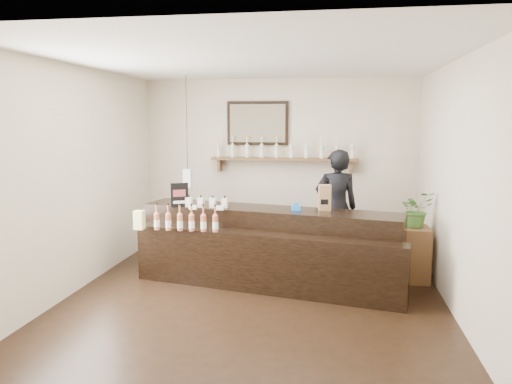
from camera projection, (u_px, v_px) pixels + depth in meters
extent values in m
plane|color=black|center=(255.00, 297.00, 6.05)|extent=(5.00, 5.00, 0.00)
plane|color=beige|center=(279.00, 164.00, 8.30)|extent=(4.50, 0.00, 4.50)
plane|color=beige|center=(196.00, 227.00, 3.41)|extent=(4.50, 0.00, 4.50)
plane|color=beige|center=(76.00, 179.00, 6.21)|extent=(0.00, 5.00, 5.00)
plane|color=beige|center=(456.00, 187.00, 5.50)|extent=(0.00, 5.00, 5.00)
plane|color=white|center=(255.00, 60.00, 5.66)|extent=(5.00, 5.00, 0.00)
cube|color=brown|center=(284.00, 159.00, 8.14)|extent=(2.40, 0.25, 0.04)
cube|color=brown|center=(220.00, 165.00, 8.36)|extent=(0.04, 0.20, 0.20)
cube|color=brown|center=(351.00, 167.00, 8.02)|extent=(0.04, 0.20, 0.20)
cube|color=black|center=(258.00, 123.00, 8.23)|extent=(1.02, 0.04, 0.72)
cube|color=#3F3728|center=(257.00, 123.00, 8.20)|extent=(0.92, 0.01, 0.62)
cube|color=white|center=(188.00, 178.00, 7.64)|extent=(0.12, 0.12, 0.28)
cylinder|color=black|center=(187.00, 123.00, 7.52)|extent=(0.01, 0.01, 1.41)
cylinder|color=beige|center=(218.00, 151.00, 8.30)|extent=(0.07, 0.07, 0.20)
cone|color=beige|center=(218.00, 143.00, 8.28)|extent=(0.07, 0.07, 0.05)
cylinder|color=beige|center=(218.00, 140.00, 8.27)|extent=(0.02, 0.02, 0.07)
cylinder|color=gold|center=(218.00, 137.00, 8.26)|extent=(0.03, 0.03, 0.02)
cylinder|color=white|center=(218.00, 152.00, 8.30)|extent=(0.07, 0.07, 0.09)
cylinder|color=beige|center=(233.00, 151.00, 8.26)|extent=(0.07, 0.07, 0.20)
cone|color=beige|center=(233.00, 143.00, 8.24)|extent=(0.07, 0.07, 0.05)
cylinder|color=beige|center=(232.00, 140.00, 8.23)|extent=(0.02, 0.02, 0.07)
cylinder|color=gold|center=(232.00, 137.00, 8.22)|extent=(0.03, 0.03, 0.02)
cylinder|color=white|center=(233.00, 152.00, 8.26)|extent=(0.07, 0.07, 0.09)
cylinder|color=beige|center=(247.00, 151.00, 8.22)|extent=(0.07, 0.07, 0.20)
cone|color=beige|center=(247.00, 144.00, 8.20)|extent=(0.07, 0.07, 0.05)
cylinder|color=beige|center=(247.00, 140.00, 8.19)|extent=(0.02, 0.02, 0.07)
cylinder|color=gold|center=(247.00, 137.00, 8.19)|extent=(0.03, 0.03, 0.02)
cylinder|color=white|center=(247.00, 153.00, 8.22)|extent=(0.07, 0.07, 0.09)
cylinder|color=beige|center=(262.00, 151.00, 8.18)|extent=(0.07, 0.07, 0.20)
cone|color=beige|center=(262.00, 144.00, 8.16)|extent=(0.07, 0.07, 0.05)
cylinder|color=beige|center=(262.00, 140.00, 8.15)|extent=(0.02, 0.02, 0.07)
cylinder|color=gold|center=(262.00, 137.00, 8.15)|extent=(0.03, 0.03, 0.02)
cylinder|color=white|center=(262.00, 153.00, 8.18)|extent=(0.07, 0.07, 0.09)
cylinder|color=beige|center=(277.00, 152.00, 8.14)|extent=(0.07, 0.07, 0.20)
cone|color=beige|center=(277.00, 144.00, 8.13)|extent=(0.07, 0.07, 0.05)
cylinder|color=beige|center=(277.00, 140.00, 8.12)|extent=(0.02, 0.02, 0.07)
cylinder|color=gold|center=(277.00, 137.00, 8.11)|extent=(0.03, 0.03, 0.02)
cylinder|color=white|center=(276.00, 153.00, 8.15)|extent=(0.07, 0.07, 0.09)
cylinder|color=beige|center=(291.00, 152.00, 8.11)|extent=(0.07, 0.07, 0.20)
cone|color=beige|center=(292.00, 144.00, 8.09)|extent=(0.07, 0.07, 0.05)
cylinder|color=beige|center=(292.00, 140.00, 8.08)|extent=(0.02, 0.02, 0.07)
cylinder|color=gold|center=(292.00, 137.00, 8.07)|extent=(0.03, 0.03, 0.02)
cylinder|color=white|center=(291.00, 153.00, 8.11)|extent=(0.07, 0.07, 0.09)
cylinder|color=beige|center=(306.00, 152.00, 8.07)|extent=(0.07, 0.07, 0.20)
cone|color=beige|center=(307.00, 144.00, 8.05)|extent=(0.07, 0.07, 0.05)
cylinder|color=beige|center=(307.00, 140.00, 8.04)|extent=(0.02, 0.02, 0.07)
cylinder|color=gold|center=(307.00, 137.00, 8.03)|extent=(0.03, 0.03, 0.02)
cylinder|color=white|center=(306.00, 153.00, 8.07)|extent=(0.07, 0.07, 0.09)
cylinder|color=beige|center=(322.00, 152.00, 8.03)|extent=(0.07, 0.07, 0.20)
cone|color=beige|center=(322.00, 144.00, 8.01)|extent=(0.07, 0.07, 0.05)
cylinder|color=beige|center=(322.00, 140.00, 8.00)|extent=(0.02, 0.02, 0.07)
cylinder|color=gold|center=(322.00, 137.00, 8.00)|extent=(0.03, 0.03, 0.02)
cylinder|color=white|center=(322.00, 153.00, 8.03)|extent=(0.07, 0.07, 0.09)
cylinder|color=beige|center=(337.00, 152.00, 7.99)|extent=(0.07, 0.07, 0.20)
cone|color=beige|center=(337.00, 144.00, 7.97)|extent=(0.07, 0.07, 0.05)
cylinder|color=beige|center=(337.00, 140.00, 7.96)|extent=(0.02, 0.02, 0.07)
cylinder|color=gold|center=(337.00, 138.00, 7.96)|extent=(0.03, 0.03, 0.02)
cylinder|color=white|center=(337.00, 153.00, 7.99)|extent=(0.07, 0.07, 0.09)
cylinder|color=beige|center=(353.00, 152.00, 7.95)|extent=(0.07, 0.07, 0.20)
cone|color=beige|center=(353.00, 144.00, 7.93)|extent=(0.07, 0.07, 0.05)
cylinder|color=beige|center=(353.00, 141.00, 7.93)|extent=(0.02, 0.02, 0.07)
cylinder|color=gold|center=(353.00, 138.00, 7.92)|extent=(0.03, 0.03, 0.02)
cylinder|color=white|center=(353.00, 154.00, 7.96)|extent=(0.07, 0.07, 0.09)
cube|color=black|center=(269.00, 244.00, 6.66)|extent=(3.54, 1.31, 0.97)
cube|color=black|center=(264.00, 262.00, 6.22)|extent=(3.48, 1.01, 0.74)
cube|color=white|center=(193.00, 207.00, 6.51)|extent=(0.10, 0.04, 0.05)
cube|color=white|center=(220.00, 208.00, 6.46)|extent=(0.10, 0.04, 0.05)
cube|color=#E7E68D|center=(139.00, 224.00, 6.41)|extent=(0.12, 0.12, 0.12)
cube|color=#E7E68D|center=(139.00, 215.00, 6.40)|extent=(0.12, 0.12, 0.12)
cube|color=beige|center=(189.00, 202.00, 6.70)|extent=(0.08, 0.08, 0.13)
cube|color=#FCC4D5|center=(188.00, 202.00, 6.65)|extent=(0.07, 0.00, 0.06)
cylinder|color=black|center=(189.00, 196.00, 6.68)|extent=(0.02, 0.02, 0.03)
cube|color=beige|center=(201.00, 202.00, 6.67)|extent=(0.08, 0.08, 0.13)
cube|color=#FCC4D5|center=(200.00, 203.00, 6.62)|extent=(0.07, 0.00, 0.06)
cylinder|color=black|center=(201.00, 196.00, 6.66)|extent=(0.02, 0.02, 0.03)
cube|color=beige|center=(213.00, 203.00, 6.64)|extent=(0.08, 0.08, 0.13)
cube|color=#FCC4D5|center=(212.00, 203.00, 6.60)|extent=(0.07, 0.00, 0.06)
cylinder|color=black|center=(213.00, 197.00, 6.63)|extent=(0.02, 0.02, 0.03)
cube|color=beige|center=(225.00, 203.00, 6.62)|extent=(0.08, 0.08, 0.13)
cube|color=#FCC4D5|center=(224.00, 203.00, 6.57)|extent=(0.07, 0.00, 0.06)
cylinder|color=black|center=(225.00, 197.00, 6.61)|extent=(0.02, 0.02, 0.03)
cylinder|color=#AD5C3A|center=(157.00, 222.00, 6.37)|extent=(0.07, 0.07, 0.20)
cone|color=#AD5C3A|center=(157.00, 212.00, 6.35)|extent=(0.07, 0.07, 0.05)
cylinder|color=#AD5C3A|center=(156.00, 207.00, 6.34)|extent=(0.02, 0.02, 0.07)
cylinder|color=black|center=(156.00, 204.00, 6.34)|extent=(0.03, 0.03, 0.02)
cylinder|color=white|center=(157.00, 223.00, 6.37)|extent=(0.07, 0.07, 0.09)
cylinder|color=#AD5C3A|center=(168.00, 222.00, 6.35)|extent=(0.07, 0.07, 0.20)
cone|color=#AD5C3A|center=(168.00, 212.00, 6.33)|extent=(0.07, 0.07, 0.05)
cylinder|color=#AD5C3A|center=(168.00, 208.00, 6.32)|extent=(0.02, 0.02, 0.07)
cylinder|color=black|center=(168.00, 204.00, 6.31)|extent=(0.03, 0.03, 0.02)
cylinder|color=white|center=(168.00, 224.00, 6.35)|extent=(0.07, 0.07, 0.09)
cylinder|color=#AD5C3A|center=(180.00, 223.00, 6.32)|extent=(0.07, 0.07, 0.20)
cone|color=#AD5C3A|center=(180.00, 213.00, 6.30)|extent=(0.07, 0.07, 0.05)
cylinder|color=#AD5C3A|center=(180.00, 208.00, 6.30)|extent=(0.02, 0.02, 0.07)
cylinder|color=black|center=(180.00, 204.00, 6.29)|extent=(0.03, 0.03, 0.02)
cylinder|color=white|center=(180.00, 224.00, 6.33)|extent=(0.07, 0.07, 0.09)
cylinder|color=#AD5C3A|center=(192.00, 223.00, 6.30)|extent=(0.07, 0.07, 0.20)
cone|color=#AD5C3A|center=(191.00, 213.00, 6.28)|extent=(0.07, 0.07, 0.05)
cylinder|color=#AD5C3A|center=(191.00, 208.00, 6.27)|extent=(0.02, 0.02, 0.07)
cylinder|color=black|center=(191.00, 205.00, 6.27)|extent=(0.03, 0.03, 0.02)
cylinder|color=white|center=(192.00, 225.00, 6.30)|extent=(0.07, 0.07, 0.09)
cylinder|color=#AD5C3A|center=(203.00, 223.00, 6.28)|extent=(0.07, 0.07, 0.20)
cone|color=#AD5C3A|center=(203.00, 214.00, 6.26)|extent=(0.07, 0.07, 0.05)
cylinder|color=#AD5C3A|center=(203.00, 209.00, 6.25)|extent=(0.02, 0.02, 0.07)
cylinder|color=black|center=(203.00, 205.00, 6.24)|extent=(0.03, 0.03, 0.02)
cylinder|color=white|center=(203.00, 225.00, 6.28)|extent=(0.07, 0.07, 0.09)
cylinder|color=#AD5C3A|center=(215.00, 224.00, 6.25)|extent=(0.07, 0.07, 0.20)
cone|color=#AD5C3A|center=(215.00, 214.00, 6.23)|extent=(0.07, 0.07, 0.05)
cylinder|color=#AD5C3A|center=(215.00, 209.00, 6.22)|extent=(0.02, 0.02, 0.07)
cylinder|color=black|center=(215.00, 205.00, 6.22)|extent=(0.03, 0.03, 0.02)
cylinder|color=white|center=(215.00, 225.00, 6.25)|extent=(0.07, 0.07, 0.09)
cube|color=black|center=(180.00, 195.00, 6.66)|extent=(0.22, 0.13, 0.33)
cube|color=#8F343B|center=(179.00, 193.00, 6.64)|extent=(0.15, 0.08, 0.09)
cube|color=white|center=(179.00, 202.00, 6.66)|extent=(0.15, 0.08, 0.04)
cube|color=olive|center=(325.00, 198.00, 6.42)|extent=(0.17, 0.14, 0.33)
cube|color=black|center=(324.00, 202.00, 6.37)|extent=(0.09, 0.02, 0.07)
cube|color=blue|center=(296.00, 208.00, 6.43)|extent=(0.13, 0.06, 0.06)
cylinder|color=blue|center=(296.00, 205.00, 6.42)|extent=(0.07, 0.03, 0.07)
cube|color=brown|center=(414.00, 254.00, 6.65)|extent=(0.37, 0.50, 0.72)
imported|color=#41702C|center=(416.00, 209.00, 6.56)|extent=(0.56, 0.53, 0.48)
imported|color=black|center=(336.00, 200.00, 7.28)|extent=(0.79, 0.61, 1.94)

